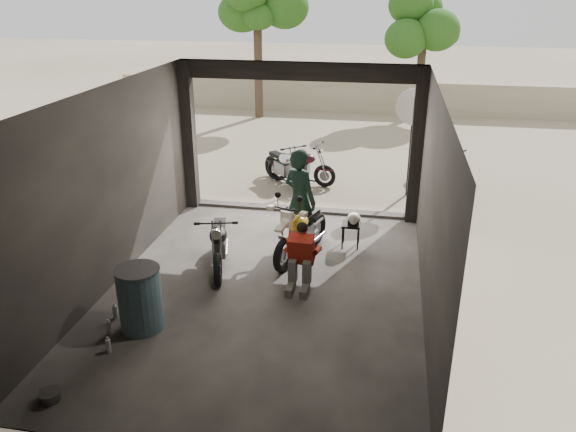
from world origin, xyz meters
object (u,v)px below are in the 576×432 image
(mechanic, at_px, (300,259))
(outside_bike_c, at_px, (440,168))
(helmet, at_px, (354,219))
(outside_bike_b, at_px, (301,163))
(sign_post, at_px, (413,124))
(outside_bike_a, at_px, (284,164))
(main_bike, at_px, (301,228))
(stool, at_px, (351,227))
(left_bike, at_px, (219,240))
(oil_drum, at_px, (140,300))
(rider, at_px, (300,200))

(mechanic, bearing_deg, outside_bike_c, 66.90)
(helmet, bearing_deg, outside_bike_b, 128.68)
(outside_bike_c, height_order, sign_post, sign_post)
(outside_bike_a, relative_size, outside_bike_c, 1.06)
(outside_bike_a, height_order, sign_post, sign_post)
(main_bike, relative_size, sign_post, 0.68)
(main_bike, height_order, stool, main_bike)
(main_bike, bearing_deg, outside_bike_c, 76.20)
(outside_bike_b, xyz_separation_m, mechanic, (0.82, -5.14, 0.01))
(left_bike, relative_size, mechanic, 1.47)
(helmet, bearing_deg, outside_bike_a, 134.86)
(main_bike, relative_size, helmet, 6.35)
(left_bike, height_order, sign_post, sign_post)
(helmet, distance_m, oil_drum, 4.25)
(main_bike, height_order, rider, rider)
(outside_bike_c, xyz_separation_m, sign_post, (-0.76, -0.63, 1.19))
(helmet, bearing_deg, outside_bike_c, 78.78)
(left_bike, distance_m, mechanic, 1.57)
(outside_bike_b, bearing_deg, outside_bike_c, -73.02)
(outside_bike_b, relative_size, oil_drum, 1.64)
(outside_bike_b, relative_size, mechanic, 1.46)
(left_bike, relative_size, sign_post, 0.63)
(outside_bike_b, bearing_deg, sign_post, -85.29)
(rider, relative_size, sign_post, 0.77)
(main_bike, distance_m, helmet, 1.05)
(left_bike, xyz_separation_m, outside_bike_c, (4.03, 4.96, -0.03))
(left_bike, relative_size, outside_bike_b, 1.01)
(sign_post, bearing_deg, left_bike, -142.71)
(left_bike, height_order, helmet, left_bike)
(mechanic, bearing_deg, left_bike, 164.30)
(main_bike, bearing_deg, oil_drum, -106.63)
(rider, height_order, stool, rider)
(mechanic, xyz_separation_m, stool, (0.69, 1.74, -0.13))
(rider, height_order, sign_post, sign_post)
(rider, distance_m, stool, 1.12)
(rider, bearing_deg, sign_post, -88.56)
(left_bike, xyz_separation_m, outside_bike_b, (0.67, 4.66, -0.00))
(oil_drum, bearing_deg, rider, 59.48)
(left_bike, xyz_separation_m, outside_bike_a, (0.26, 4.56, -0.00))
(outside_bike_a, height_order, rider, rider)
(outside_bike_b, bearing_deg, outside_bike_a, 116.47)
(outside_bike_b, height_order, rider, rider)
(outside_bike_b, bearing_deg, main_bike, -158.83)
(left_bike, xyz_separation_m, mechanic, (1.49, -0.47, 0.00))
(left_bike, distance_m, sign_post, 5.56)
(left_bike, height_order, stool, left_bike)
(outside_bike_b, bearing_deg, stool, -144.24)
(main_bike, distance_m, outside_bike_c, 5.07)
(main_bike, distance_m, oil_drum, 3.28)
(rider, bearing_deg, left_bike, 73.13)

